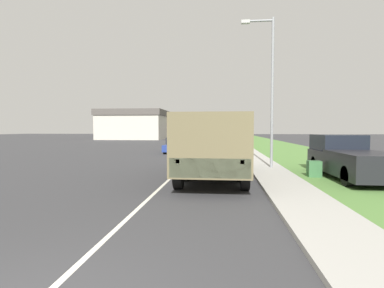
% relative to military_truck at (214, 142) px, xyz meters
% --- Properties ---
extents(ground_plane, '(180.00, 180.00, 0.00)m').
position_rel_military_truck_xyz_m(ground_plane, '(-1.83, 29.78, -1.55)').
color(ground_plane, '#38383A').
extents(lane_centre_stripe, '(0.12, 120.00, 0.00)m').
position_rel_military_truck_xyz_m(lane_centre_stripe, '(-1.83, 29.78, -1.55)').
color(lane_centre_stripe, silver).
rests_on(lane_centre_stripe, ground).
extents(sidewalk_right, '(1.80, 120.00, 0.12)m').
position_rel_military_truck_xyz_m(sidewalk_right, '(2.67, 29.78, -1.49)').
color(sidewalk_right, '#ADAAA3').
rests_on(sidewalk_right, ground).
extents(grass_strip_right, '(7.00, 120.00, 0.02)m').
position_rel_military_truck_xyz_m(grass_strip_right, '(7.07, 29.78, -1.54)').
color(grass_strip_right, '#56843D').
rests_on(grass_strip_right, ground).
extents(military_truck, '(2.60, 7.85, 2.66)m').
position_rel_military_truck_xyz_m(military_truck, '(0.00, 0.00, 0.00)').
color(military_truck, '#474C38').
rests_on(military_truck, ground).
extents(car_nearest_ahead, '(1.87, 4.25, 1.36)m').
position_rel_military_truck_xyz_m(car_nearest_ahead, '(-3.74, 13.74, -0.93)').
color(car_nearest_ahead, navy).
rests_on(car_nearest_ahead, ground).
extents(car_second_ahead, '(1.75, 4.54, 1.45)m').
position_rel_military_truck_xyz_m(car_second_ahead, '(-3.61, 28.45, -0.89)').
color(car_second_ahead, '#336B3D').
rests_on(car_second_ahead, ground).
extents(car_third_ahead, '(1.81, 4.18, 1.42)m').
position_rel_military_truck_xyz_m(car_third_ahead, '(-0.42, 39.70, -0.91)').
color(car_third_ahead, tan).
rests_on(car_third_ahead, ground).
extents(car_fourth_ahead, '(1.94, 3.94, 1.43)m').
position_rel_military_truck_xyz_m(car_fourth_ahead, '(0.26, 49.21, -0.90)').
color(car_fourth_ahead, silver).
rests_on(car_fourth_ahead, ground).
extents(car_farthest_ahead, '(1.76, 4.21, 1.40)m').
position_rel_military_truck_xyz_m(car_farthest_ahead, '(-0.20, 61.67, -0.92)').
color(car_farthest_ahead, '#336B3D').
rests_on(car_farthest_ahead, ground).
extents(pickup_truck, '(2.04, 5.74, 1.82)m').
position_rel_military_truck_xyz_m(pickup_truck, '(5.81, 0.69, -0.68)').
color(pickup_truck, black).
rests_on(pickup_truck, grass_strip_right).
extents(lamp_post, '(1.69, 0.24, 7.69)m').
position_rel_military_truck_xyz_m(lamp_post, '(2.72, 3.04, 3.10)').
color(lamp_post, gray).
rests_on(lamp_post, sidewalk_right).
extents(utility_box, '(0.55, 0.45, 0.70)m').
position_rel_military_truck_xyz_m(utility_box, '(4.37, 0.62, -1.18)').
color(utility_box, '#3D7042').
rests_on(utility_box, grass_strip_right).
extents(building_distant, '(13.54, 11.19, 6.10)m').
position_rel_military_truck_xyz_m(building_distant, '(-18.40, 48.88, 1.54)').
color(building_distant, beige).
rests_on(building_distant, ground).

